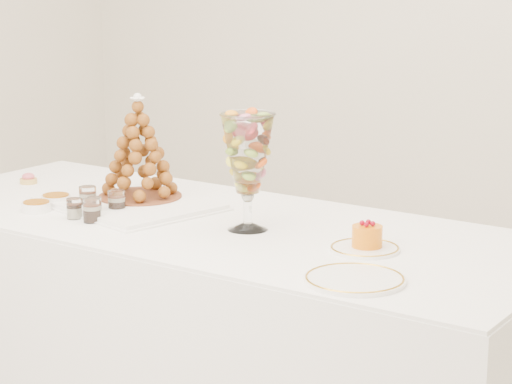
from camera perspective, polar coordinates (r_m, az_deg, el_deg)
The scene contains 15 objects.
buffet_table at distance 3.31m, azimuth -2.61°, elevation -8.73°, with size 2.24×0.91×0.85m.
lace_tray at distance 3.39m, azimuth -7.31°, elevation -0.64°, with size 0.56×0.42×0.02m, color white.
macaron_vase at distance 3.02m, azimuth -0.48°, elevation 2.12°, with size 0.16×0.16×0.36m.
cake_plate at distance 2.86m, azimuth 6.23°, elevation -3.25°, with size 0.20×0.20×0.01m, color white.
spare_plate at distance 2.58m, azimuth 5.66°, elevation -5.00°, with size 0.26×0.26×0.01m, color white.
pink_tart at distance 3.81m, azimuth -12.88°, elevation 0.73°, with size 0.06×0.06×0.04m.
verrine_a at distance 3.36m, azimuth -9.59°, elevation -0.32°, with size 0.06×0.06×0.08m, color white.
verrine_b at distance 3.26m, azimuth -9.22°, elevation -0.84°, with size 0.05×0.05×0.06m, color white.
verrine_c at distance 3.29m, azimuth -7.96°, elevation -0.57°, with size 0.06×0.06×0.08m, color white.
verrine_d at distance 3.25m, azimuth -10.35°, elevation -0.93°, with size 0.05×0.05×0.07m, color white.
verrine_e at distance 3.19m, azimuth -9.36°, elevation -1.06°, with size 0.06×0.06×0.07m, color white.
ramekin_back at distance 3.45m, azimuth -11.36°, elevation -0.45°, with size 0.10×0.10×0.03m, color white.
ramekin_front at distance 3.37m, azimuth -12.44°, elevation -0.84°, with size 0.10×0.10×0.03m, color white.
croquembouche at distance 3.40m, azimuth -6.71°, elevation 2.56°, with size 0.29×0.29×0.36m.
mousse_cake at distance 2.86m, azimuth 6.37°, elevation -2.51°, with size 0.09×0.09×0.08m.
Camera 1 is at (1.74, -2.31, 1.64)m, focal length 70.00 mm.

